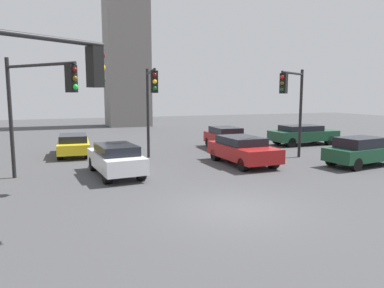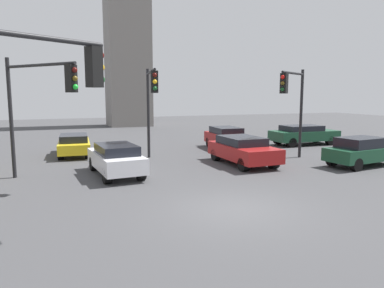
% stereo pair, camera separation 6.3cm
% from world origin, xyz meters
% --- Properties ---
extents(ground_plane, '(92.58, 92.58, 0.00)m').
position_xyz_m(ground_plane, '(0.00, 0.00, 0.00)').
color(ground_plane, '#424244').
extents(traffic_light_0, '(2.64, 3.30, 5.07)m').
position_xyz_m(traffic_light_0, '(-5.64, 5.75, 3.57)').
color(traffic_light_0, black).
rests_on(traffic_light_0, ground_plane).
extents(traffic_light_2, '(0.89, 4.05, 4.95)m').
position_xyz_m(traffic_light_2, '(-0.47, 8.23, 3.55)').
color(traffic_light_2, black).
rests_on(traffic_light_2, ground_plane).
extents(traffic_light_3, '(2.59, 1.79, 4.91)m').
position_xyz_m(traffic_light_3, '(6.72, 6.32, 3.48)').
color(traffic_light_3, black).
rests_on(traffic_light_3, ground_plane).
extents(traffic_light_4, '(3.28, 2.04, 5.14)m').
position_xyz_m(traffic_light_4, '(-5.61, -1.21, 3.62)').
color(traffic_light_4, black).
rests_on(traffic_light_4, ground_plane).
extents(car_1, '(2.04, 4.28, 1.40)m').
position_xyz_m(car_1, '(-2.66, 6.15, 0.75)').
color(car_1, silver).
rests_on(car_1, ground_plane).
extents(car_2, '(1.97, 4.34, 1.24)m').
position_xyz_m(car_2, '(-4.07, 12.41, 0.67)').
color(car_2, yellow).
rests_on(car_2, ground_plane).
extents(car_3, '(4.77, 2.10, 1.39)m').
position_xyz_m(car_3, '(11.35, 11.21, 0.75)').
color(car_3, '#19472D').
rests_on(car_3, ground_plane).
extents(car_4, '(2.06, 4.43, 1.40)m').
position_xyz_m(car_4, '(3.84, 6.43, 0.75)').
color(car_4, maroon).
rests_on(car_4, ground_plane).
extents(car_5, '(4.08, 2.14, 1.45)m').
position_xyz_m(car_5, '(9.13, 3.84, 0.76)').
color(car_5, '#19472D').
rests_on(car_5, ground_plane).
extents(car_7, '(2.01, 4.18, 1.42)m').
position_xyz_m(car_7, '(5.45, 11.47, 0.75)').
color(car_7, maroon).
rests_on(car_7, ground_plane).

